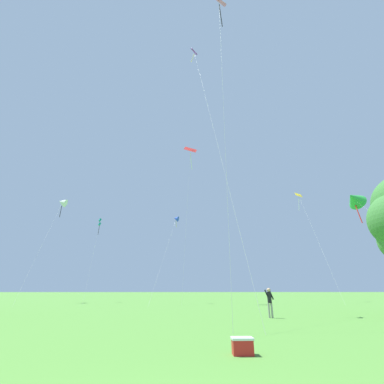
{
  "coord_description": "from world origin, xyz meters",
  "views": [
    {
      "loc": [
        0.13,
        -2.53,
        1.7
      ],
      "look_at": [
        1.0,
        30.95,
        13.94
      ],
      "focal_mm": 25.02,
      "sensor_mm": 36.0,
      "label": 1
    }
  ],
  "objects": [
    {
      "name": "kite_red_high",
      "position": [
        0.85,
        34.78,
        21.41
      ],
      "size": [
        2.14,
        4.63,
        23.29
      ],
      "color": "red",
      "rests_on": "ground_plane"
    },
    {
      "name": "kite_purple_streamer",
      "position": [
        1.2,
        18.87,
        23.55
      ],
      "size": [
        2.81,
        11.41,
        27.16
      ],
      "color": "purple",
      "rests_on": "ground_plane"
    },
    {
      "name": "kite_yellow_diamond",
      "position": [
        20.06,
        41.12,
        16.22
      ],
      "size": [
        1.74,
        10.92,
        17.97
      ],
      "color": "yellow",
      "rests_on": "ground_plane"
    },
    {
      "name": "kite_teal_box",
      "position": [
        -13.51,
        39.52,
        11.67
      ],
      "size": [
        1.46,
        6.62,
        12.42
      ],
      "color": "teal",
      "rests_on": "ground_plane"
    },
    {
      "name": "kite_white_distant",
      "position": [
        -19.49,
        38.53,
        14.74
      ],
      "size": [
        2.68,
        11.48,
        15.56
      ],
      "color": "white",
      "rests_on": "ground_plane"
    },
    {
      "name": "person_near_tree",
      "position": [
        5.63,
        15.97,
        1.08
      ],
      "size": [
        0.58,
        0.24,
        1.8
      ],
      "color": "gray",
      "rests_on": "ground_plane"
    },
    {
      "name": "picnic_cooler",
      "position": [
        1.75,
        5.88,
        0.22
      ],
      "size": [
        0.6,
        0.4,
        0.44
      ],
      "color": "red",
      "rests_on": "ground_plane"
    },
    {
      "name": "kite_green_small",
      "position": [
        17.37,
        22.91,
        10.42
      ],
      "size": [
        2.99,
        10.83,
        11.51
      ],
      "color": "green",
      "rests_on": "ground_plane"
    },
    {
      "name": "kite_blue_delta",
      "position": [
        -1.24,
        36.19,
        11.58
      ],
      "size": [
        2.91,
        9.54,
        12.08
      ],
      "color": "blue",
      "rests_on": "ground_plane"
    },
    {
      "name": "kite_pink_low",
      "position": [
        2.95,
        13.72,
        24.32
      ],
      "size": [
        1.46,
        4.79,
        26.58
      ],
      "color": "pink",
      "rests_on": "ground_plane"
    }
  ]
}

